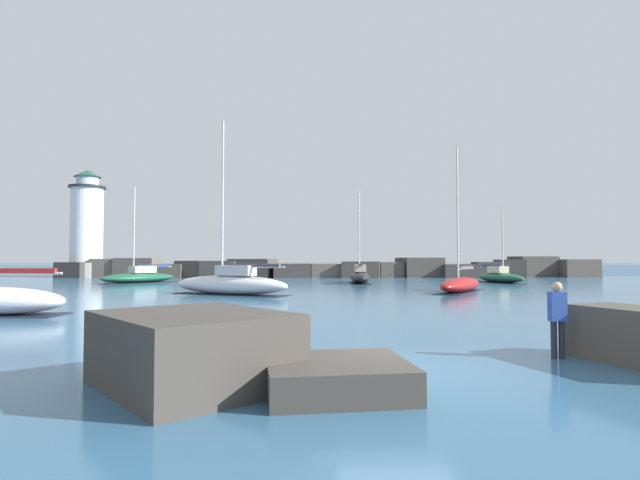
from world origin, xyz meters
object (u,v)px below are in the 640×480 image
at_px(sailboat_moored_1, 231,283).
at_px(sailboat_moored_4, 461,284).
at_px(lighthouse, 87,231).
at_px(sailboat_moored_2, 139,277).
at_px(sailboat_moored_0, 500,277).
at_px(sailboat_moored_3, 360,276).
at_px(person_on_rocks, 557,315).

relative_size(sailboat_moored_1, sailboat_moored_4, 1.13).
relative_size(lighthouse, sailboat_moored_2, 1.48).
bearing_deg(sailboat_moored_4, sailboat_moored_1, -171.07).
relative_size(sailboat_moored_0, sailboat_moored_3, 0.82).
bearing_deg(lighthouse, sailboat_moored_4, -36.66).
bearing_deg(person_on_rocks, sailboat_moored_3, 91.69).
bearing_deg(sailboat_moored_4, sailboat_moored_2, 153.45).
bearing_deg(sailboat_moored_4, sailboat_moored_3, 114.86).
xyz_separation_m(lighthouse, sailboat_moored_4, (38.43, -28.61, -5.28)).
bearing_deg(person_on_rocks, sailboat_moored_4, 78.43).
bearing_deg(person_on_rocks, sailboat_moored_1, 117.63).
bearing_deg(lighthouse, sailboat_moored_2, -52.24).
xyz_separation_m(sailboat_moored_2, sailboat_moored_4, (26.54, -13.26, -0.04)).
height_order(sailboat_moored_0, sailboat_moored_2, sailboat_moored_2).
distance_m(lighthouse, sailboat_moored_0, 48.98).
relative_size(lighthouse, sailboat_moored_3, 1.53).
distance_m(sailboat_moored_1, person_on_rocks, 23.12).
height_order(lighthouse, sailboat_moored_0, lighthouse).
bearing_deg(lighthouse, sailboat_moored_0, -18.32).
distance_m(sailboat_moored_2, sailboat_moored_4, 29.67).
bearing_deg(lighthouse, sailboat_moored_3, -26.40).
bearing_deg(sailboat_moored_2, sailboat_moored_0, 0.06).
bearing_deg(sailboat_moored_3, person_on_rocks, -88.31).
bearing_deg(sailboat_moored_1, sailboat_moored_2, 125.36).
relative_size(lighthouse, sailboat_moored_4, 1.36).
height_order(sailboat_moored_1, sailboat_moored_3, sailboat_moored_1).
distance_m(sailboat_moored_0, sailboat_moored_2, 34.34).
distance_m(lighthouse, sailboat_moored_2, 20.10).
distance_m(sailboat_moored_3, sailboat_moored_4, 13.64).
relative_size(lighthouse, person_on_rocks, 7.74).
height_order(sailboat_moored_4, person_on_rocks, sailboat_moored_4).
height_order(lighthouse, sailboat_moored_2, lighthouse).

